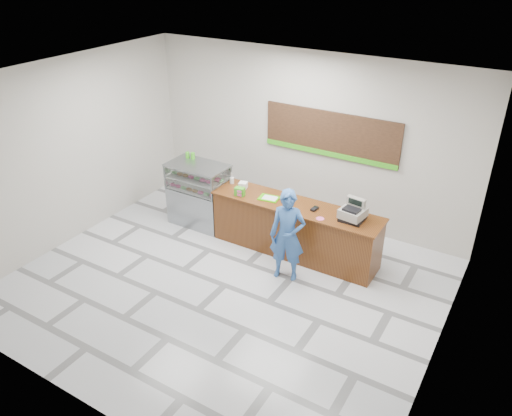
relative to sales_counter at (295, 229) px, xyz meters
The scene contains 16 objects.
floor 1.72m from the sales_counter, 109.54° to the right, with size 7.00×7.00×0.00m, color silver.
back_wall 1.98m from the sales_counter, 110.77° to the left, with size 7.00×7.00×0.00m, color #BAB5AB.
ceiling 3.41m from the sales_counter, 109.54° to the right, with size 7.00×7.00×0.00m, color silver.
sales_counter is the anchor object (origin of this frame).
display_case 2.23m from the sales_counter, behind, with size 1.22×0.72×1.33m.
menu_board 2.00m from the sales_counter, 90.00° to the left, with size 2.80×0.06×0.90m.
cash_register 1.27m from the sales_counter, ahead, with size 0.44×0.46×0.37m.
card_terminal 0.65m from the sales_counter, ahead, with size 0.08×0.17×0.04m, color black.
serving_tray 0.75m from the sales_counter, behind, with size 0.40×0.32×0.02m.
napkin_box 1.32m from the sales_counter, behind, with size 0.15×0.15×0.13m, color white.
straw_cup 1.61m from the sales_counter, behind, with size 0.08×0.08×0.12m, color silver.
promo_box 1.25m from the sales_counter, 169.24° to the right, with size 0.18×0.12×0.16m, color green.
donut_decal 0.83m from the sales_counter, 22.28° to the right, with size 0.14×0.14×0.00m, color #E95396.
green_cup_left 2.75m from the sales_counter, behind, with size 0.08×0.08×0.12m, color green.
green_cup_right 2.64m from the sales_counter, behind, with size 0.09×0.09×0.13m, color green.
customer 0.85m from the sales_counter, 72.78° to the right, with size 0.61×0.40×1.68m, color #305C9F.
Camera 1 is at (4.07, -5.70, 5.28)m, focal length 35.00 mm.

